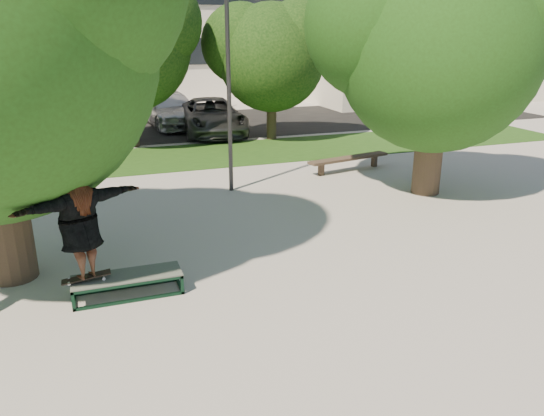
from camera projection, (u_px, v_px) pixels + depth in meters
name	position (u px, v px, depth m)	size (l,w,h in m)	color
ground	(251.00, 266.00, 10.11)	(120.00, 120.00, 0.00)	#A6A298
grass_strip	(198.00, 156.00, 18.91)	(30.00, 4.00, 0.02)	#1C4313
asphalt_strip	(147.00, 127.00, 24.39)	(40.00, 8.00, 0.01)	black
tree_right	(435.00, 38.00, 13.43)	(6.24, 5.33, 6.51)	#38281E
bg_tree_mid	(122.00, 37.00, 19.27)	(5.76, 4.92, 6.24)	#38281E
bg_tree_right	(269.00, 51.00, 20.73)	(5.04, 4.31, 5.43)	#38281E
lamppost	(228.00, 75.00, 13.88)	(0.25, 0.15, 6.11)	#2D2D30
side_building	(414.00, 34.00, 34.18)	(15.00, 10.00, 8.00)	silver
grind_box	(128.00, 285.00, 8.97)	(1.80, 0.60, 0.38)	black
skater_rig	(80.00, 228.00, 8.41)	(2.15, 1.40, 1.79)	white
bench	(349.00, 159.00, 16.83)	(2.96, 0.97, 0.45)	#453629
car_silver_a	(64.00, 113.00, 23.48)	(1.83, 4.56, 1.55)	#AEAFB3
car_dark	(36.00, 121.00, 21.89)	(1.47, 4.22, 1.39)	black
car_grey	(212.00, 116.00, 22.77)	(2.48, 5.37, 1.49)	#515256
car_silver_b	(170.00, 109.00, 24.64)	(2.13, 5.24, 1.52)	silver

